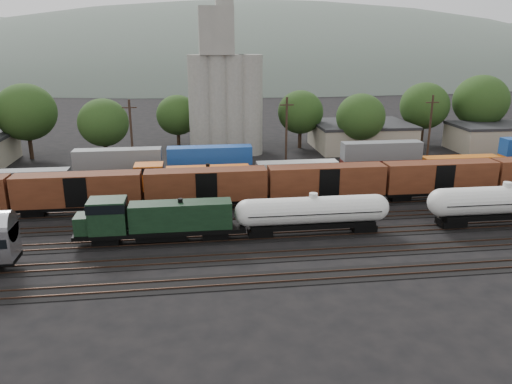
{
  "coord_description": "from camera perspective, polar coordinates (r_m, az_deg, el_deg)",
  "views": [
    {
      "loc": [
        -3.04,
        -54.89,
        20.68
      ],
      "look_at": [
        4.5,
        2.0,
        3.0
      ],
      "focal_mm": 35.0,
      "sensor_mm": 36.0,
      "label": 1
    }
  ],
  "objects": [
    {
      "name": "tree_band",
      "position": [
        92.89,
        -2.97,
        9.05
      ],
      "size": [
        163.72,
        21.0,
        13.87
      ],
      "color": "black",
      "rests_on": "ground"
    },
    {
      "name": "boxcar_string",
      "position": [
        64.7,
        8.04,
        1.2
      ],
      "size": [
        169.0,
        2.9,
        4.2
      ],
      "color": "black",
      "rests_on": "ground"
    },
    {
      "name": "ground",
      "position": [
        58.74,
        -4.1,
        -3.54
      ],
      "size": [
        600.0,
        600.0,
        0.0
      ],
      "primitive_type": "plane",
      "color": "black"
    },
    {
      "name": "tank_car_a",
      "position": [
        54.58,
        6.51,
        -2.26
      ],
      "size": [
        17.13,
        3.07,
        4.49
      ],
      "color": "silver",
      "rests_on": "ground"
    },
    {
      "name": "green_locomotive",
      "position": [
        53.23,
        -11.9,
        -3.04
      ],
      "size": [
        17.7,
        3.12,
        4.68
      ],
      "color": "black",
      "rests_on": "ground"
    },
    {
      "name": "orange_locomotive",
      "position": [
        67.36,
        -8.16,
        1.4
      ],
      "size": [
        18.46,
        3.08,
        4.61
      ],
      "color": "black",
      "rests_on": "ground"
    },
    {
      "name": "tank_car_b",
      "position": [
        63.68,
        26.57,
        -0.98
      ],
      "size": [
        18.56,
        3.32,
        4.86
      ],
      "color": "silver",
      "rests_on": "ground"
    },
    {
      "name": "container_wall",
      "position": [
        72.32,
        -3.62,
        2.7
      ],
      "size": [
        178.4,
        2.6,
        5.8
      ],
      "color": "black",
      "rests_on": "ground"
    },
    {
      "name": "grain_silo",
      "position": [
        91.6,
        -3.62,
        11.19
      ],
      "size": [
        13.4,
        5.0,
        29.0
      ],
      "color": "gray",
      "rests_on": "ground"
    },
    {
      "name": "industrial_sheds",
      "position": [
        92.46,
        -1.41,
        5.82
      ],
      "size": [
        119.38,
        17.26,
        5.1
      ],
      "color": "#9E937F",
      "rests_on": "ground"
    },
    {
      "name": "tracks",
      "position": [
        58.72,
        -4.1,
        -3.49
      ],
      "size": [
        180.0,
        33.2,
        0.2
      ],
      "color": "black",
      "rests_on": "ground"
    },
    {
      "name": "utility_poles",
      "position": [
        78.3,
        -5.22,
        6.4
      ],
      "size": [
        122.2,
        0.36,
        12.0
      ],
      "color": "black",
      "rests_on": "ground"
    },
    {
      "name": "distant_hills",
      "position": [
        318.72,
        -2.67,
        9.67
      ],
      "size": [
        860.0,
        286.0,
        130.0
      ],
      "color": "#59665B",
      "rests_on": "ground"
    }
  ]
}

